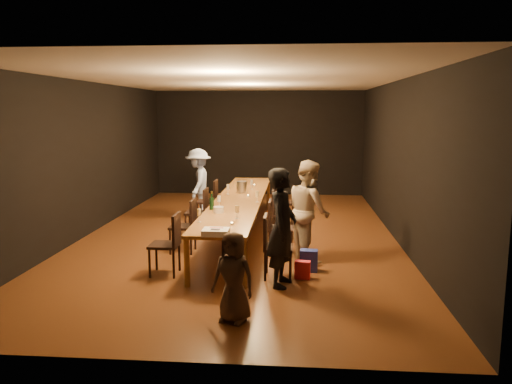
# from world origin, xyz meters

# --- Properties ---
(ground) EXTENTS (10.00, 10.00, 0.00)m
(ground) POSITION_xyz_m (0.00, 0.00, 0.00)
(ground) COLOR #4F2513
(ground) RESTS_ON ground
(room_shell) EXTENTS (6.04, 10.04, 3.02)m
(room_shell) POSITION_xyz_m (0.00, 0.00, 2.08)
(room_shell) COLOR black
(room_shell) RESTS_ON ground
(table) EXTENTS (0.90, 6.00, 0.75)m
(table) POSITION_xyz_m (0.00, 0.00, 0.70)
(table) COLOR brown
(table) RESTS_ON ground
(chair_right_0) EXTENTS (0.42, 0.42, 0.93)m
(chair_right_0) POSITION_xyz_m (0.85, -2.40, 0.47)
(chair_right_0) COLOR black
(chair_right_0) RESTS_ON ground
(chair_right_1) EXTENTS (0.42, 0.42, 0.93)m
(chair_right_1) POSITION_xyz_m (0.85, -1.20, 0.47)
(chair_right_1) COLOR black
(chair_right_1) RESTS_ON ground
(chair_right_2) EXTENTS (0.42, 0.42, 0.93)m
(chair_right_2) POSITION_xyz_m (0.85, 0.00, 0.47)
(chair_right_2) COLOR black
(chair_right_2) RESTS_ON ground
(chair_right_3) EXTENTS (0.42, 0.42, 0.93)m
(chair_right_3) POSITION_xyz_m (0.85, 1.20, 0.47)
(chair_right_3) COLOR black
(chair_right_3) RESTS_ON ground
(chair_left_0) EXTENTS (0.42, 0.42, 0.93)m
(chair_left_0) POSITION_xyz_m (-0.85, -2.40, 0.47)
(chair_left_0) COLOR black
(chair_left_0) RESTS_ON ground
(chair_left_1) EXTENTS (0.42, 0.42, 0.93)m
(chair_left_1) POSITION_xyz_m (-0.85, -1.20, 0.47)
(chair_left_1) COLOR black
(chair_left_1) RESTS_ON ground
(chair_left_2) EXTENTS (0.42, 0.42, 0.93)m
(chair_left_2) POSITION_xyz_m (-0.85, 0.00, 0.47)
(chair_left_2) COLOR black
(chair_left_2) RESTS_ON ground
(chair_left_3) EXTENTS (0.42, 0.42, 0.93)m
(chair_left_3) POSITION_xyz_m (-0.85, 1.20, 0.47)
(chair_left_3) COLOR black
(chair_left_3) RESTS_ON ground
(woman_birthday) EXTENTS (0.49, 0.66, 1.66)m
(woman_birthday) POSITION_xyz_m (0.91, -2.73, 0.83)
(woman_birthday) COLOR black
(woman_birthday) RESTS_ON ground
(woman_tan) EXTENTS (0.86, 0.97, 1.65)m
(woman_tan) POSITION_xyz_m (1.31, -1.47, 0.83)
(woman_tan) COLOR #C9B397
(woman_tan) RESTS_ON ground
(man_blue) EXTENTS (0.63, 1.05, 1.58)m
(man_blue) POSITION_xyz_m (-1.15, 1.73, 0.79)
(man_blue) COLOR #9AB2EE
(man_blue) RESTS_ON ground
(child) EXTENTS (0.60, 0.49, 1.06)m
(child) POSITION_xyz_m (0.39, -3.99, 0.53)
(child) COLOR #423025
(child) RESTS_ON ground
(gift_bag_red) EXTENTS (0.24, 0.15, 0.27)m
(gift_bag_red) POSITION_xyz_m (1.21, -2.43, 0.13)
(gift_bag_red) COLOR red
(gift_bag_red) RESTS_ON ground
(gift_bag_blue) EXTENTS (0.28, 0.20, 0.33)m
(gift_bag_blue) POSITION_xyz_m (1.31, -2.08, 0.17)
(gift_bag_blue) COLOR #2636A6
(gift_bag_blue) RESTS_ON ground
(birthday_cake) EXTENTS (0.36, 0.29, 0.09)m
(birthday_cake) POSITION_xyz_m (0.01, -2.90, 0.79)
(birthday_cake) COLOR white
(birthday_cake) RESTS_ON table
(plate_stack) EXTENTS (0.21, 0.21, 0.10)m
(plate_stack) POSITION_xyz_m (-0.19, -1.39, 0.80)
(plate_stack) COLOR white
(plate_stack) RESTS_ON table
(champagne_bottle) EXTENTS (0.08, 0.08, 0.32)m
(champagne_bottle) POSITION_xyz_m (-0.34, -1.16, 0.91)
(champagne_bottle) COLOR black
(champagne_bottle) RESTS_ON table
(ice_bucket) EXTENTS (0.24, 0.24, 0.23)m
(ice_bucket) POSITION_xyz_m (-0.03, 0.73, 0.87)
(ice_bucket) COLOR silver
(ice_bucket) RESTS_ON table
(wineglass_0) EXTENTS (0.06, 0.06, 0.21)m
(wineglass_0) POSITION_xyz_m (-0.37, -2.14, 0.85)
(wineglass_0) COLOR beige
(wineglass_0) RESTS_ON table
(wineglass_1) EXTENTS (0.06, 0.06, 0.21)m
(wineglass_1) POSITION_xyz_m (0.17, -1.83, 0.85)
(wineglass_1) COLOR beige
(wineglass_1) RESTS_ON table
(wineglass_2) EXTENTS (0.06, 0.06, 0.21)m
(wineglass_2) POSITION_xyz_m (-0.25, -0.93, 0.85)
(wineglass_2) COLOR silver
(wineglass_2) RESTS_ON table
(wineglass_3) EXTENTS (0.06, 0.06, 0.21)m
(wineglass_3) POSITION_xyz_m (0.38, -0.38, 0.85)
(wineglass_3) COLOR beige
(wineglass_3) RESTS_ON table
(wineglass_4) EXTENTS (0.06, 0.06, 0.21)m
(wineglass_4) POSITION_xyz_m (-0.28, 0.44, 0.85)
(wineglass_4) COLOR silver
(wineglass_4) RESTS_ON table
(wineglass_5) EXTENTS (0.06, 0.06, 0.21)m
(wineglass_5) POSITION_xyz_m (0.14, 1.13, 0.85)
(wineglass_5) COLOR silver
(wineglass_5) RESTS_ON table
(tealight_near) EXTENTS (0.05, 0.05, 0.03)m
(tealight_near) POSITION_xyz_m (0.15, -2.27, 0.77)
(tealight_near) COLOR #B2B7B2
(tealight_near) RESTS_ON table
(tealight_mid) EXTENTS (0.05, 0.05, 0.03)m
(tealight_mid) POSITION_xyz_m (0.15, 0.20, 0.77)
(tealight_mid) COLOR #B2B7B2
(tealight_mid) RESTS_ON table
(tealight_far) EXTENTS (0.05, 0.05, 0.03)m
(tealight_far) POSITION_xyz_m (0.15, 1.61, 0.77)
(tealight_far) COLOR #B2B7B2
(tealight_far) RESTS_ON table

